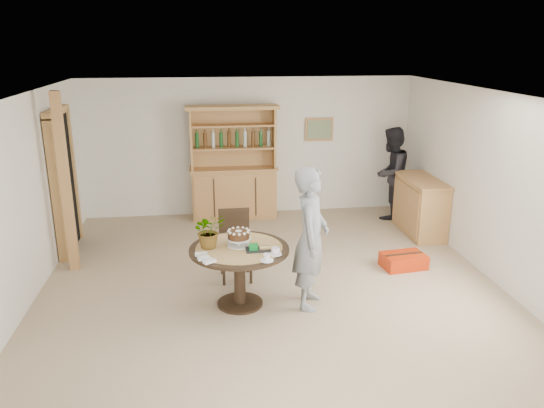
{
  "coord_description": "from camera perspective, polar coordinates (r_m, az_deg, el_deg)",
  "views": [
    {
      "loc": [
        -0.8,
        -6.05,
        3.13
      ],
      "look_at": [
        0.05,
        0.58,
        1.05
      ],
      "focal_mm": 35.0,
      "sensor_mm": 36.0,
      "label": 1
    }
  ],
  "objects": [
    {
      "name": "napkins",
      "position": [
        6.05,
        -7.25,
        -5.77
      ],
      "size": [
        0.24,
        0.33,
        0.03
      ],
      "color": "white",
      "rests_on": "dining_table"
    },
    {
      "name": "adult_person",
      "position": [
        9.77,
        12.64,
        3.24
      ],
      "size": [
        1.02,
        1.01,
        1.66
      ],
      "primitive_type": "imported",
      "rotation": [
        0.0,
        0.0,
        3.89
      ],
      "color": "black",
      "rests_on": "ground"
    },
    {
      "name": "sideboard",
      "position": [
        9.19,
        15.68,
        -0.2
      ],
      "size": [
        0.54,
        1.26,
        0.94
      ],
      "color": "tan",
      "rests_on": "ground"
    },
    {
      "name": "coffee_cup_b",
      "position": [
        5.95,
        -0.56,
        -5.82
      ],
      "size": [
        0.15,
        0.15,
        0.08
      ],
      "color": "white",
      "rests_on": "dining_table"
    },
    {
      "name": "dining_chair",
      "position": [
        7.21,
        -4.0,
        -3.86
      ],
      "size": [
        0.43,
        0.43,
        0.95
      ],
      "rotation": [
        0.0,
        0.0,
        0.03
      ],
      "color": "black",
      "rests_on": "ground"
    },
    {
      "name": "ground",
      "position": [
        6.86,
        0.18,
        -9.87
      ],
      "size": [
        7.0,
        7.0,
        0.0
      ],
      "primitive_type": "plane",
      "color": "tan",
      "rests_on": "ground"
    },
    {
      "name": "teen_boy",
      "position": [
        6.33,
        4.2,
        -3.69
      ],
      "size": [
        0.6,
        0.73,
        1.74
      ],
      "primitive_type": "imported",
      "rotation": [
        0.0,
        0.0,
        1.25
      ],
      "color": "gray",
      "rests_on": "ground"
    },
    {
      "name": "dining_table",
      "position": [
        6.42,
        -3.53,
        -5.93
      ],
      "size": [
        1.2,
        1.2,
        0.76
      ],
      "color": "black",
      "rests_on": "ground"
    },
    {
      "name": "birthday_cake",
      "position": [
        6.36,
        -3.61,
        -3.45
      ],
      "size": [
        0.3,
        0.3,
        0.2
      ],
      "color": "white",
      "rests_on": "dining_table"
    },
    {
      "name": "room_shell",
      "position": [
        6.27,
        0.21,
        4.47
      ],
      "size": [
        6.04,
        7.04,
        2.52
      ],
      "color": "white",
      "rests_on": "ground"
    },
    {
      "name": "pine_post",
      "position": [
        7.73,
        -21.34,
        1.99
      ],
      "size": [
        0.12,
        0.12,
        2.5
      ],
      "primitive_type": "cube",
      "color": "tan",
      "rests_on": "ground"
    },
    {
      "name": "red_suitcase",
      "position": [
        7.86,
        13.95,
        -5.94
      ],
      "size": [
        0.65,
        0.48,
        0.21
      ],
      "rotation": [
        0.0,
        0.0,
        0.13
      ],
      "color": "red",
      "rests_on": "ground"
    },
    {
      "name": "hutch",
      "position": [
        9.62,
        -4.12,
        2.53
      ],
      "size": [
        1.62,
        0.54,
        2.04
      ],
      "color": "tan",
      "rests_on": "ground"
    },
    {
      "name": "flower_vase",
      "position": [
        6.32,
        -6.79,
        -2.84
      ],
      "size": [
        0.47,
        0.44,
        0.42
      ],
      "primitive_type": "imported",
      "rotation": [
        0.0,
        0.0,
        0.35
      ],
      "color": "#3F7233",
      "rests_on": "dining_table"
    },
    {
      "name": "coffee_cup_a",
      "position": [
        6.12,
        0.37,
        -5.11
      ],
      "size": [
        0.15,
        0.15,
        0.09
      ],
      "color": "white",
      "rests_on": "dining_table"
    },
    {
      "name": "doorway",
      "position": [
        8.57,
        -21.55,
        2.4
      ],
      "size": [
        0.13,
        1.1,
        2.18
      ],
      "color": "black",
      "rests_on": "ground"
    },
    {
      "name": "gift_tray",
      "position": [
        6.25,
        -1.51,
        -4.76
      ],
      "size": [
        0.3,
        0.2,
        0.08
      ],
      "color": "black",
      "rests_on": "dining_table"
    }
  ]
}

